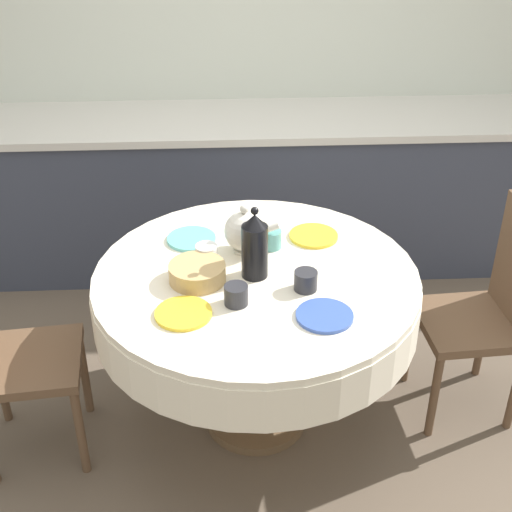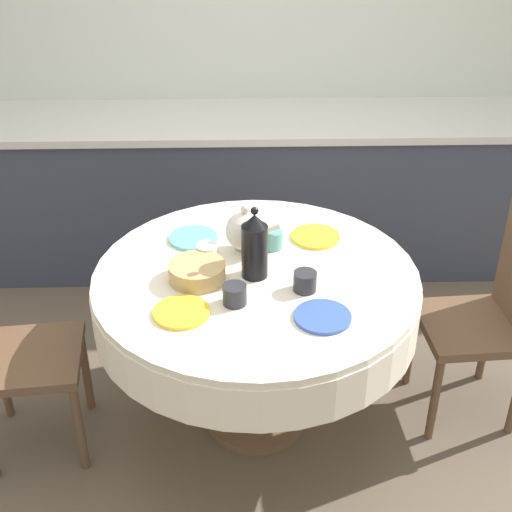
% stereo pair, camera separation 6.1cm
% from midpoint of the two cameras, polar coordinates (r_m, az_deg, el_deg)
% --- Properties ---
extents(ground_plane, '(12.00, 12.00, 0.00)m').
position_cam_midpoint_polar(ground_plane, '(3.22, 0.56, -12.90)').
color(ground_plane, brown).
extents(wall_back, '(7.00, 0.05, 2.60)m').
position_cam_midpoint_polar(wall_back, '(4.13, -0.19, 18.03)').
color(wall_back, beige).
rests_on(wall_back, ground_plane).
extents(kitchen_counter, '(3.24, 0.64, 0.89)m').
position_cam_midpoint_polar(kitchen_counter, '(4.10, -0.06, 5.22)').
color(kitchen_counter, '#383D4C').
rests_on(kitchen_counter, ground_plane).
extents(dining_table, '(1.27, 1.27, 0.76)m').
position_cam_midpoint_polar(dining_table, '(2.82, 0.62, -3.58)').
color(dining_table, brown).
rests_on(dining_table, ground_plane).
extents(chair_left, '(0.43, 0.43, 0.97)m').
position_cam_midpoint_polar(chair_left, '(3.12, 18.91, -3.99)').
color(chair_left, brown).
rests_on(chair_left, ground_plane).
extents(chair_right, '(0.44, 0.44, 0.97)m').
position_cam_midpoint_polar(chair_right, '(2.93, -18.91, -6.53)').
color(chair_right, brown).
rests_on(chair_right, ground_plane).
extents(plate_near_left, '(0.20, 0.20, 0.01)m').
position_cam_midpoint_polar(plate_near_left, '(2.53, -5.28, -4.51)').
color(plate_near_left, yellow).
rests_on(plate_near_left, dining_table).
extents(cup_near_left, '(0.09, 0.09, 0.08)m').
position_cam_midpoint_polar(cup_near_left, '(2.56, -1.03, -3.11)').
color(cup_near_left, '#28282D').
rests_on(cup_near_left, dining_table).
extents(plate_near_right, '(0.20, 0.20, 0.01)m').
position_cam_midpoint_polar(plate_near_right, '(2.52, 6.04, -4.86)').
color(plate_near_right, '#3856AD').
rests_on(plate_near_right, dining_table).
extents(cup_near_right, '(0.09, 0.09, 0.08)m').
position_cam_midpoint_polar(cup_near_right, '(2.64, 4.60, -2.03)').
color(cup_near_right, '#28282D').
rests_on(cup_near_right, dining_table).
extents(plate_far_left, '(0.20, 0.20, 0.01)m').
position_cam_midpoint_polar(plate_far_left, '(2.98, -4.46, 1.44)').
color(plate_far_left, '#60BCB7').
rests_on(plate_far_left, dining_table).
extents(cup_far_left, '(0.09, 0.09, 0.08)m').
position_cam_midpoint_polar(cup_far_left, '(2.81, -3.29, 0.22)').
color(cup_far_left, white).
rests_on(cup_far_left, dining_table).
extents(plate_far_right, '(0.20, 0.20, 0.01)m').
position_cam_midpoint_polar(plate_far_right, '(2.99, 5.36, 1.55)').
color(plate_far_right, yellow).
rests_on(plate_far_right, dining_table).
extents(cup_far_right, '(0.09, 0.09, 0.08)m').
position_cam_midpoint_polar(cup_far_right, '(2.90, 1.91, 1.35)').
color(cup_far_right, '#5BA39E').
rests_on(cup_far_right, dining_table).
extents(coffee_carafe, '(0.10, 0.10, 0.29)m').
position_cam_midpoint_polar(coffee_carafe, '(2.67, 0.54, 0.79)').
color(coffee_carafe, black).
rests_on(coffee_carafe, dining_table).
extents(teapot, '(0.22, 0.16, 0.21)m').
position_cam_midpoint_polar(teapot, '(2.85, -0.20, 2.01)').
color(teapot, silver).
rests_on(teapot, dining_table).
extents(bread_basket, '(0.22, 0.22, 0.07)m').
position_cam_midpoint_polar(bread_basket, '(2.70, -4.10, -1.28)').
color(bread_basket, tan).
rests_on(bread_basket, dining_table).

